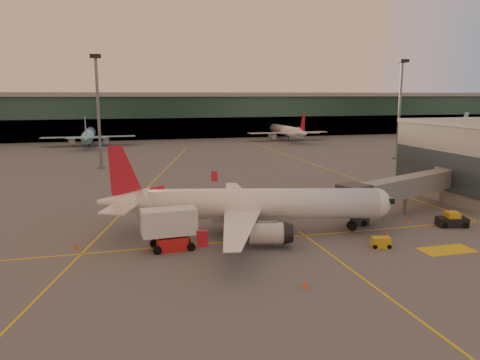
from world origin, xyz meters
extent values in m
plane|color=#4C4F54|center=(0.00, 0.00, 0.00)|extent=(600.00, 600.00, 0.00)
cube|color=gold|center=(0.00, 5.00, 0.01)|extent=(80.00, 0.25, 0.01)
cube|color=gold|center=(-10.00, 45.00, 0.01)|extent=(31.30, 115.98, 0.01)
cube|color=gold|center=(30.00, 70.00, 0.01)|extent=(0.25, 160.00, 0.01)
cube|color=gold|center=(5.00, -8.00, 0.01)|extent=(0.25, 30.00, 0.01)
cube|color=gold|center=(18.00, -4.00, 0.01)|extent=(6.00, 3.00, 0.01)
cube|color=#19382D|center=(0.00, 142.00, 8.00)|extent=(400.00, 18.00, 16.00)
cube|color=gray|center=(0.00, 142.00, 16.80)|extent=(400.00, 20.00, 1.60)
cube|color=black|center=(0.00, 133.50, 4.00)|extent=(400.00, 1.00, 8.00)
cube|color=#2D3D47|center=(33.05, 18.00, 5.00)|extent=(0.30, 21.60, 6.00)
cylinder|color=slate|center=(-20.00, 66.00, 12.50)|extent=(0.70, 0.70, 25.00)
cube|color=black|center=(-20.00, 66.00, 25.20)|extent=(2.40, 2.40, 0.80)
cube|color=slate|center=(-20.00, 66.00, 0.25)|extent=(1.60, 1.60, 0.50)
cylinder|color=slate|center=(55.00, 62.00, 12.50)|extent=(0.70, 0.70, 25.00)
cube|color=black|center=(55.00, 62.00, 25.20)|extent=(2.40, 2.40, 0.80)
cube|color=slate|center=(55.00, 62.00, 0.25)|extent=(1.60, 1.60, 0.50)
cylinder|color=white|center=(-0.18, 7.52, 3.72)|extent=(28.99, 10.52, 3.72)
sphere|color=white|center=(13.88, 4.07, 3.72)|extent=(3.64, 3.64, 3.64)
cube|color=black|center=(14.90, 3.81, 4.18)|extent=(2.20, 2.74, 0.65)
cone|color=white|center=(-15.94, 11.40, 3.99)|extent=(7.01, 4.95, 3.53)
cube|color=white|center=(-16.36, 8.23, 4.09)|extent=(5.02, 6.69, 0.19)
cylinder|color=silver|center=(-0.84, 1.87, 1.67)|extent=(4.35, 3.27, 2.41)
cylinder|color=black|center=(-2.81, 5.68, 0.84)|extent=(1.93, 1.66, 1.67)
cylinder|color=black|center=(-2.81, 5.68, 1.35)|extent=(0.33, 0.33, 1.02)
cube|color=white|center=(-14.84, 14.40, 4.09)|extent=(3.59, 6.27, 0.19)
cylinder|color=silver|center=(1.86, 12.84, 1.67)|extent=(4.35, 3.27, 2.41)
cylinder|color=black|center=(-1.66, 10.37, 0.84)|extent=(1.93, 1.66, 1.67)
cylinder|color=black|center=(-1.66, 10.37, 1.35)|extent=(0.33, 0.33, 1.02)
cube|color=slate|center=(-1.20, 7.78, 2.51)|extent=(9.62, 5.08, 1.49)
cylinder|color=black|center=(11.13, 4.74, 0.84)|extent=(1.31, 1.00, 1.17)
cube|color=slate|center=(22.99, 11.22, 4.02)|extent=(23.05, 11.94, 2.70)
cube|color=#2D3035|center=(12.49, 7.04, 4.02)|extent=(4.47, 4.47, 3.00)
cube|color=#2D3035|center=(13.99, 7.94, 1.20)|extent=(1.60, 2.40, 2.40)
cylinder|color=black|center=(13.99, 6.84, 0.40)|extent=(0.80, 0.40, 0.80)
cylinder|color=black|center=(13.99, 9.04, 0.40)|extent=(0.80, 0.40, 0.80)
cylinder|color=slate|center=(22.99, 11.22, 1.36)|extent=(0.50, 0.50, 2.72)
cylinder|color=slate|center=(34.00, 16.00, 4.02)|extent=(4.40, 4.40, 3.00)
cylinder|color=slate|center=(34.00, 16.00, 1.36)|extent=(2.40, 2.40, 2.72)
cube|color=red|center=(-11.08, 4.12, 0.76)|extent=(3.40, 2.64, 1.53)
cube|color=silver|center=(-11.38, 4.10, 3.16)|extent=(6.05, 2.90, 2.85)
cylinder|color=black|center=(-12.83, 2.79, 0.46)|extent=(0.94, 0.41, 0.92)
cylinder|color=black|center=(-9.17, 3.01, 0.46)|extent=(0.94, 0.41, 0.92)
cube|color=gold|center=(11.46, -1.30, 0.59)|extent=(2.19, 1.60, 1.18)
cylinder|color=black|center=(10.58, -1.60, 0.25)|extent=(0.54, 0.35, 0.49)
cylinder|color=black|center=(12.11, -1.96, 0.25)|extent=(0.54, 0.35, 0.49)
cube|color=black|center=(24.95, 3.83, 0.60)|extent=(4.06, 2.80, 1.20)
cube|color=gold|center=(24.95, 3.83, 1.41)|extent=(1.90, 2.06, 0.98)
cylinder|color=black|center=(23.47, 3.31, 0.38)|extent=(0.82, 0.50, 0.76)
cylinder|color=black|center=(26.00, 2.67, 0.38)|extent=(0.82, 0.50, 0.76)
cone|color=#EF500C|center=(20.64, 6.64, 0.26)|extent=(0.41, 0.41, 0.53)
cube|color=#EF500C|center=(20.64, 6.64, 0.01)|extent=(0.36, 0.36, 0.03)
cone|color=#EF500C|center=(-21.49, 7.14, 0.27)|extent=(0.43, 0.43, 0.54)
cube|color=#EF500C|center=(-21.49, 7.14, 0.01)|extent=(0.37, 0.37, 0.03)
cone|color=#EF500C|center=(-1.04, -9.45, 0.31)|extent=(0.49, 0.49, 0.62)
cube|color=#EF500C|center=(-1.04, -9.45, 0.02)|extent=(0.42, 0.42, 0.03)
cone|color=#EF500C|center=(-1.92, 24.37, 0.24)|extent=(0.38, 0.38, 0.48)
cube|color=#EF500C|center=(-1.92, 24.37, 0.01)|extent=(0.33, 0.33, 0.03)
cone|color=#EF500C|center=(14.67, 2.54, 0.24)|extent=(0.38, 0.38, 0.48)
cube|color=#EF500C|center=(14.67, 2.54, 0.01)|extent=(0.33, 0.33, 0.03)
camera|label=1|loc=(-16.64, -45.49, 16.81)|focal=35.00mm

